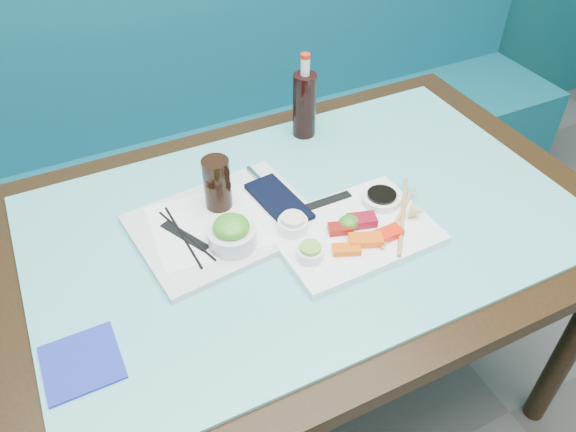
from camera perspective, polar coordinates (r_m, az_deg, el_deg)
name	(u,v)px	position (r m, az deg, el deg)	size (l,w,h in m)	color
booth_bench	(200,160)	(2.13, -8.96, 5.67)	(3.00, 0.56, 1.17)	#0F5565
dining_table	(305,246)	(1.34, 1.72, -3.07)	(1.40, 0.90, 0.75)	black
glass_top	(306,219)	(1.28, 1.80, -0.30)	(1.22, 0.76, 0.01)	#5BB4B7
sashimi_plate	(353,232)	(1.24, 6.59, -1.58)	(0.35, 0.25, 0.02)	white
salmon_left	(346,249)	(1.18, 5.95, -3.40)	(0.06, 0.03, 0.01)	#ED5A09
salmon_mid	(366,240)	(1.20, 7.89, -2.44)	(0.07, 0.03, 0.02)	#FC590A
salmon_right	(387,234)	(1.22, 10.00, -1.85)	(0.07, 0.03, 0.02)	#F52209
tuna_left	(340,229)	(1.22, 5.33, -1.28)	(0.05, 0.03, 0.02)	maroon
tuna_right	(362,220)	(1.24, 7.52, -0.45)	(0.06, 0.04, 0.02)	maroon
seaweed_garnish	(349,222)	(1.23, 6.23, -0.62)	(0.05, 0.04, 0.03)	#38761B
ramekin_wasabi	(310,253)	(1.16, 2.27, -3.79)	(0.06, 0.06, 0.02)	white
wasabi_fill	(310,247)	(1.15, 2.29, -3.22)	(0.04, 0.04, 0.01)	#78B038
ramekin_ginger	(293,225)	(1.21, 0.49, -0.94)	(0.07, 0.07, 0.03)	white
ginger_fill	(293,219)	(1.20, 0.50, -0.27)	(0.05, 0.05, 0.01)	beige
soy_dish	(381,199)	(1.31, 9.45, 1.75)	(0.09, 0.09, 0.02)	white
soy_fill	(382,195)	(1.30, 9.51, 2.15)	(0.07, 0.07, 0.01)	black
lemon_wedge	(417,211)	(1.27, 12.97, 0.52)	(0.04, 0.04, 0.03)	#DECB69
chopstick_sleeve	(324,202)	(1.29, 3.66, 1.43)	(0.14, 0.02, 0.00)	black
wooden_chopstick_a	(399,217)	(1.27, 11.21, -0.06)	(0.01, 0.01, 0.23)	tan
wooden_chopstick_b	(403,215)	(1.28, 11.58, 0.09)	(0.01, 0.01, 0.26)	#AD8351
serving_tray	(224,223)	(1.26, -6.48, -0.75)	(0.39, 0.29, 0.01)	silver
paper_placemat	(224,221)	(1.26, -6.50, -0.47)	(0.32, 0.22, 0.00)	white
seaweed_bowl	(232,236)	(1.19, -5.71, -2.08)	(0.10, 0.10, 0.04)	silver
seaweed_salad	(231,227)	(1.17, -5.80, -1.08)	(0.08, 0.08, 0.04)	#3C9322
cola_glass	(217,184)	(1.26, -7.20, 3.27)	(0.06, 0.06, 0.13)	black
navy_pouch	(279,201)	(1.29, -0.94, 1.51)	(0.08, 0.18, 0.01)	black
fork	(258,177)	(1.36, -3.08, 3.94)	(0.01, 0.01, 0.09)	silver
black_chopstick_a	(183,236)	(1.23, -10.63, -2.05)	(0.01, 0.01, 0.21)	black
black_chopstick_b	(186,235)	(1.23, -10.28, -1.94)	(0.01, 0.01, 0.21)	black
tray_sleeve	(185,236)	(1.23, -10.45, -2.03)	(0.02, 0.13, 0.00)	black
cola_bottle_body	(304,105)	(1.51, 1.68, 11.18)	(0.06, 0.06, 0.18)	black
cola_bottle_neck	(305,66)	(1.46, 1.76, 14.95)	(0.02, 0.02, 0.05)	white
cola_bottle_cap	(305,56)	(1.44, 1.79, 15.94)	(0.02, 0.02, 0.01)	red
blue_napkin	(82,362)	(1.09, -20.23, -13.78)	(0.13, 0.13, 0.01)	#1B2799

